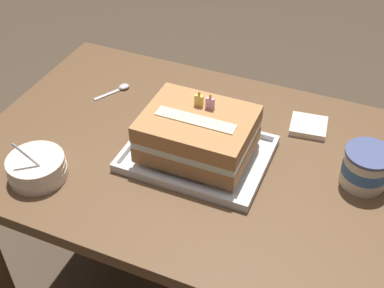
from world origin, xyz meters
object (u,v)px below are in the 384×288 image
(napkin_pile, at_px, (308,126))
(bowl_stack, at_px, (37,168))
(ice_cream_tub, at_px, (366,167))
(serving_spoon_near_tray, at_px, (121,88))
(birthday_cake, at_px, (198,134))
(foil_tray, at_px, (198,155))

(napkin_pile, bearing_deg, bowl_stack, -142.10)
(bowl_stack, distance_m, napkin_pile, 0.74)
(ice_cream_tub, relative_size, serving_spoon_near_tray, 1.02)
(napkin_pile, bearing_deg, ice_cream_tub, -42.80)
(serving_spoon_near_tray, bearing_deg, ice_cream_tub, -9.40)
(bowl_stack, height_order, napkin_pile, bowl_stack)
(serving_spoon_near_tray, bearing_deg, napkin_pile, 3.42)
(birthday_cake, height_order, bowl_stack, birthday_cake)
(birthday_cake, distance_m, napkin_pile, 0.34)
(foil_tray, relative_size, birthday_cake, 1.34)
(birthday_cake, bearing_deg, bowl_stack, -146.88)
(foil_tray, xyz_separation_m, bowl_stack, (-0.34, -0.22, 0.02))
(birthday_cake, xyz_separation_m, ice_cream_tub, (0.41, 0.07, -0.03))
(serving_spoon_near_tray, height_order, napkin_pile, napkin_pile)
(ice_cream_tub, bearing_deg, foil_tray, -170.11)
(foil_tray, bearing_deg, napkin_pile, 43.75)
(napkin_pile, bearing_deg, birthday_cake, -136.26)
(birthday_cake, height_order, ice_cream_tub, birthday_cake)
(bowl_stack, bearing_deg, foil_tray, 33.11)
(birthday_cake, height_order, napkin_pile, birthday_cake)
(serving_spoon_near_tray, bearing_deg, foil_tray, -30.15)
(foil_tray, relative_size, serving_spoon_near_tray, 3.19)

